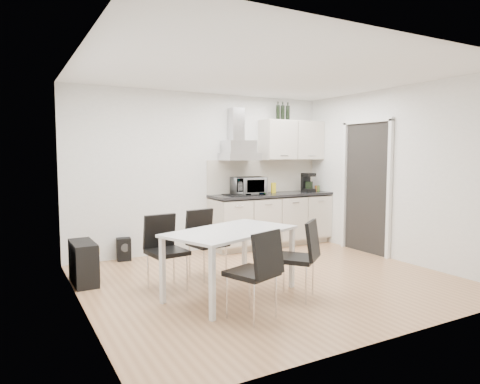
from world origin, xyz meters
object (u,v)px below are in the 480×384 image
at_px(chair_far_right, 208,244).
at_px(floor_speaker, 124,249).
at_px(dining_table, 231,237).
at_px(chair_near_left, 252,274).
at_px(kitchenette, 273,198).
at_px(chair_near_right, 295,259).
at_px(chair_far_left, 167,253).
at_px(guitar_amp, 83,263).

bearing_deg(chair_far_right, floor_speaker, -72.93).
height_order(dining_table, chair_near_left, chair_near_left).
bearing_deg(floor_speaker, kitchenette, 4.55).
height_order(chair_near_left, chair_near_right, same).
relative_size(dining_table, chair_near_left, 1.90).
distance_m(chair_far_left, floor_speaker, 1.69).
relative_size(dining_table, chair_near_right, 1.90).
height_order(kitchenette, chair_far_right, kitchenette).
bearing_deg(chair_near_right, floor_speaker, 76.01).
height_order(kitchenette, chair_near_left, kitchenette).
distance_m(kitchenette, chair_near_left, 3.44).
xyz_separation_m(chair_near_left, guitar_amp, (-1.25, 1.98, -0.18)).
bearing_deg(chair_near_right, chair_far_left, 100.12).
xyz_separation_m(dining_table, floor_speaker, (-0.68, 2.19, -0.50)).
xyz_separation_m(kitchenette, dining_table, (-1.89, -2.03, -0.16)).
bearing_deg(dining_table, floor_speaker, 86.50).
height_order(chair_far_right, chair_near_left, same).
bearing_deg(chair_far_left, kitchenette, -155.53).
relative_size(chair_near_right, guitar_amp, 1.39).
height_order(chair_far_left, guitar_amp, chair_far_left).
height_order(dining_table, chair_far_right, chair_far_right).
xyz_separation_m(guitar_amp, floor_speaker, (0.72, 0.93, -0.09)).
relative_size(chair_near_left, guitar_amp, 1.39).
distance_m(chair_far_right, chair_near_left, 1.46).
distance_m(kitchenette, chair_far_right, 2.28).
relative_size(guitar_amp, floor_speaker, 1.86).
xyz_separation_m(chair_far_left, floor_speaker, (-0.11, 1.66, -0.27)).
relative_size(dining_table, guitar_amp, 2.65).
height_order(kitchenette, dining_table, kitchenette).
bearing_deg(kitchenette, chair_far_left, -148.69).
relative_size(kitchenette, chair_near_right, 2.86).
xyz_separation_m(chair_far_left, chair_near_left, (0.42, -1.25, 0.00)).
bearing_deg(chair_near_left, chair_near_right, 1.16).
distance_m(chair_far_left, chair_far_right, 0.65).
height_order(chair_near_right, guitar_amp, chair_near_right).
height_order(dining_table, guitar_amp, dining_table).
distance_m(dining_table, chair_far_left, 0.81).
height_order(chair_near_left, floor_speaker, chair_near_left).
height_order(kitchenette, chair_far_left, kitchenette).
distance_m(chair_near_left, chair_near_right, 0.76).
distance_m(kitchenette, guitar_amp, 3.42).
relative_size(dining_table, chair_far_right, 1.90).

